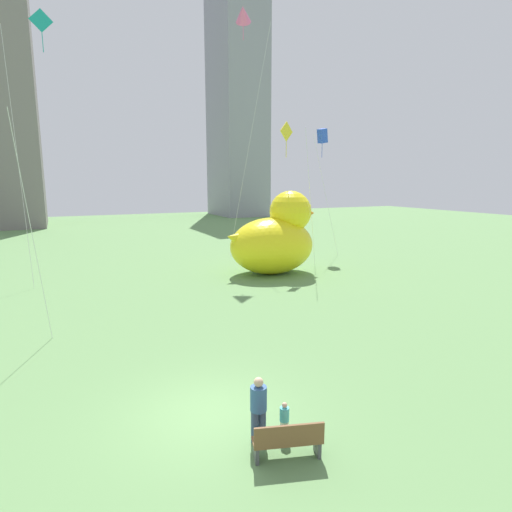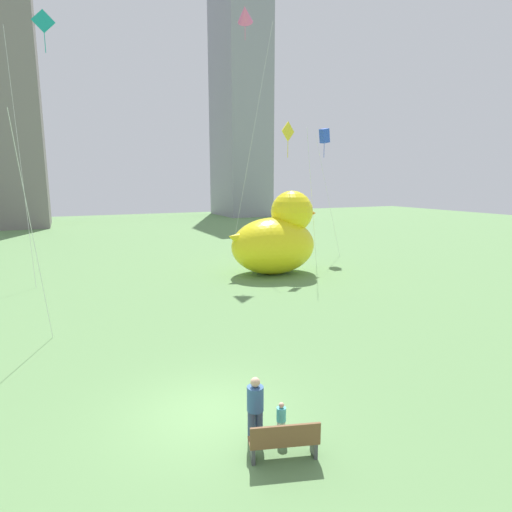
{
  "view_description": "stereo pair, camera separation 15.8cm",
  "coord_description": "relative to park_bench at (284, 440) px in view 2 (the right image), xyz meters",
  "views": [
    {
      "loc": [
        -3.17,
        -9.74,
        6.06
      ],
      "look_at": [
        4.22,
        6.05,
        2.94
      ],
      "focal_mm": 29.51,
      "sensor_mm": 36.0,
      "label": 1
    },
    {
      "loc": [
        -3.02,
        -9.81,
        6.06
      ],
      "look_at": [
        4.22,
        6.05,
        2.94
      ],
      "focal_mm": 29.51,
      "sensor_mm": 36.0,
      "label": 2
    }
  ],
  "objects": [
    {
      "name": "person_adult",
      "position": [
        -0.29,
        0.9,
        0.41
      ],
      "size": [
        0.39,
        0.39,
        1.6
      ],
      "color": "#38476B",
      "rests_on": "ground"
    },
    {
      "name": "park_bench",
      "position": [
        0.0,
        0.0,
        0.0
      ],
      "size": [
        1.61,
        0.87,
        0.9
      ],
      "color": "brown",
      "rests_on": "ground"
    },
    {
      "name": "kite_yellow",
      "position": [
        10.06,
        18.09,
        8.45
      ],
      "size": [
        3.09,
        2.76,
        9.94
      ],
      "color": "silver",
      "rests_on": "ground"
    },
    {
      "name": "kite_teal",
      "position": [
        -4.49,
        21.37,
        13.73
      ],
      "size": [
        2.8,
        3.66,
        15.7
      ],
      "color": "silver",
      "rests_on": "ground"
    },
    {
      "name": "giant_inflatable_duck",
      "position": [
        8.56,
        17.0,
        1.84
      ],
      "size": [
        6.54,
        4.2,
        5.42
      ],
      "color": "yellow",
      "rests_on": "ground"
    },
    {
      "name": "person_child",
      "position": [
        0.31,
        0.72,
        0.04
      ],
      "size": [
        0.23,
        0.23,
        0.92
      ],
      "color": "silver",
      "rests_on": "ground"
    },
    {
      "name": "ground_plane",
      "position": [
        -1.0,
        2.49,
        -0.47
      ],
      "size": [
        140.0,
        140.0,
        0.0
      ],
      "primitive_type": "plane",
      "color": "#638F54"
    },
    {
      "name": "kite_blue",
      "position": [
        15.48,
        22.13,
        9.09
      ],
      "size": [
        2.33,
        1.8,
        10.24
      ],
      "color": "silver",
      "rests_on": "ground"
    },
    {
      "name": "kite_pink",
      "position": [
        8.71,
        22.43,
        17.17
      ],
      "size": [
        3.21,
        3.31,
        18.47
      ],
      "color": "silver",
      "rests_on": "ground"
    }
  ]
}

